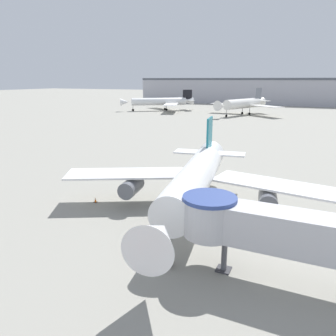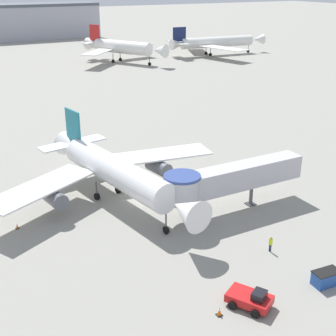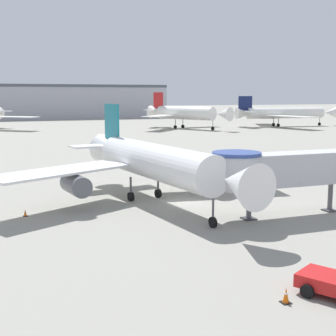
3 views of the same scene
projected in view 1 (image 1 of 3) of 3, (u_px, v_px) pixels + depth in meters
The scene contains 7 objects.
ground_plane at pixel (216, 224), 33.52m from camera, with size 800.00×800.00×0.00m, color gray.
main_airplane at pixel (195, 180), 34.49m from camera, with size 31.43×28.53×9.57m.
jet_bridge at pixel (290, 232), 22.49m from camera, with size 18.36×4.10×5.88m.
traffic_cone_port_wing at pixel (95, 200), 39.38m from camera, with size 0.38×0.38×0.64m.
background_jet_gray_tail at pixel (244, 104), 134.59m from camera, with size 31.80×31.68×10.81m.
background_jet_black_tail at pixel (161, 102), 154.71m from camera, with size 31.69×32.11×9.60m.
terminal_building at pixel (269, 91), 193.05m from camera, with size 159.56×19.31×15.20m.
Camera 1 is at (8.31, -30.12, 14.32)m, focal length 35.00 mm.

